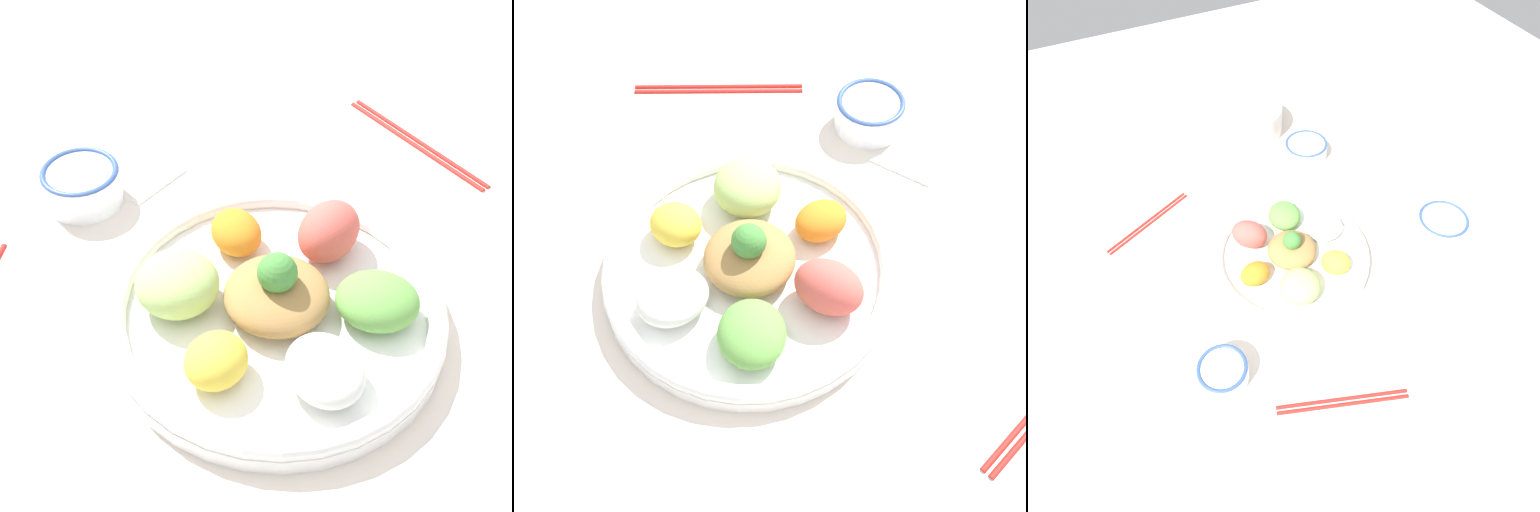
{
  "view_description": "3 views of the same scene",
  "coord_description": "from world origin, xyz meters",
  "views": [
    {
      "loc": [
        -0.41,
        0.12,
        0.57
      ],
      "look_at": [
        0.07,
        0.02,
        0.07
      ],
      "focal_mm": 50.0,
      "sensor_mm": 36.0,
      "label": 1
    },
    {
      "loc": [
        -0.09,
        -0.43,
        0.71
      ],
      "look_at": [
        0.05,
        -0.02,
        0.07
      ],
      "focal_mm": 50.0,
      "sensor_mm": 36.0,
      "label": 2
    },
    {
      "loc": [
        0.29,
        0.5,
        0.77
      ],
      "look_at": [
        0.05,
        0.0,
        0.02
      ],
      "focal_mm": 30.0,
      "sensor_mm": 36.0,
      "label": 3
    }
  ],
  "objects": [
    {
      "name": "chopsticks_pair_far",
      "position": [
        0.09,
        0.33,
        0.0
      ],
      "size": [
        0.23,
        0.09,
        0.01
      ],
      "rotation": [
        0.0,
        0.0,
        2.82
      ],
      "color": "red",
      "rests_on": "ground_plane"
    },
    {
      "name": "side_serving_bowl",
      "position": [
        -0.06,
        -0.46,
        0.04
      ],
      "size": [
        0.19,
        0.19,
        0.07
      ],
      "color": "silver",
      "rests_on": "ground_plane"
    },
    {
      "name": "ground_plane",
      "position": [
        0.0,
        0.0,
        0.0
      ],
      "size": [
        2.4,
        2.4,
        0.0
      ],
      "primitive_type": "plane",
      "color": "silver"
    },
    {
      "name": "sauce_bowl_dark",
      "position": [
        -0.33,
        0.07,
        0.02
      ],
      "size": [
        0.12,
        0.12,
        0.03
      ],
      "color": "white",
      "rests_on": "ground_plane"
    },
    {
      "name": "serving_spoon_main",
      "position": [
        0.3,
        0.07,
        0.0
      ],
      "size": [
        0.1,
        0.12,
        0.01
      ],
      "rotation": [
        0.0,
        0.0,
        2.26
      ],
      "color": "white",
      "rests_on": "ground_plane"
    },
    {
      "name": "chopsticks_pair_near",
      "position": [
        0.29,
        -0.24,
        0.0
      ],
      "size": [
        0.22,
        0.12,
        0.01
      ],
      "rotation": [
        0.0,
        0.0,
        3.58
      ],
      "color": "red",
      "rests_on": "ground_plane"
    },
    {
      "name": "salad_platter",
      "position": [
        0.04,
        0.01,
        0.03
      ],
      "size": [
        0.34,
        0.34,
        0.09
      ],
      "color": "white",
      "rests_on": "ground_plane"
    },
    {
      "name": "sauce_bowl_red",
      "position": [
        0.27,
        0.19,
        0.03
      ],
      "size": [
        0.09,
        0.09,
        0.05
      ],
      "color": "white",
      "rests_on": "ground_plane"
    },
    {
      "name": "rice_bowl_blue",
      "position": [
        -0.16,
        -0.3,
        0.02
      ],
      "size": [
        0.11,
        0.11,
        0.04
      ],
      "color": "white",
      "rests_on": "ground_plane"
    }
  ]
}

